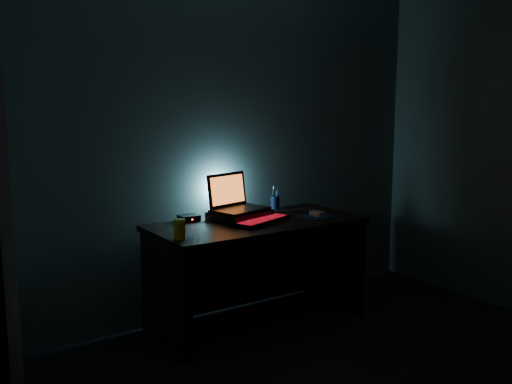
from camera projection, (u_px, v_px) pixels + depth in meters
room at (457, 175)px, 2.56m from camera, size 3.50×4.00×2.50m
desk at (253, 255)px, 4.06m from camera, size 1.50×0.70×0.75m
riser at (240, 215)px, 4.04m from camera, size 0.46×0.39×0.06m
laptop at (235, 202)px, 4.06m from camera, size 0.43×0.36×0.26m
keyboard at (263, 221)px, 3.92m from camera, size 0.48×0.29×0.03m
mousepad at (317, 216)px, 4.14m from camera, size 0.23×0.21×0.00m
mouse at (317, 214)px, 4.13m from camera, size 0.07×0.11×0.03m
pen_cup at (275, 203)px, 4.41m from camera, size 0.09×0.09×0.10m
juice_glass at (180, 229)px, 3.45m from camera, size 0.09×0.09×0.12m
router at (189, 218)px, 3.96m from camera, size 0.14×0.11×0.04m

